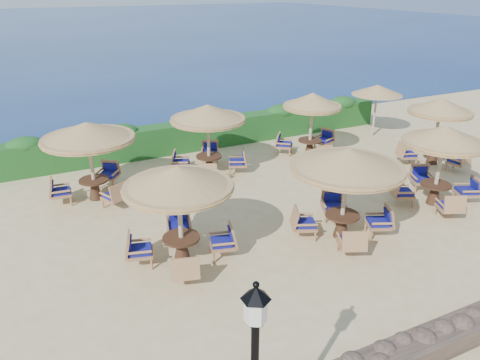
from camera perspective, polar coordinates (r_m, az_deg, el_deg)
ground at (r=14.67m, az=5.93°, el=-4.33°), size 120.00×120.00×0.00m
sea at (r=81.54m, az=-22.06°, el=16.86°), size 160.00×160.00×0.00m
hedge at (r=20.42m, az=-4.68°, el=5.59°), size 18.00×0.90×1.20m
stone_wall at (r=10.72m, az=24.40°, el=-16.79°), size 15.00×0.65×0.44m
extra_parasol at (r=22.42m, az=16.40°, el=10.48°), size 2.30×2.30×2.41m
cafe_set_0 at (r=11.62m, az=-7.46°, el=-2.16°), size 2.89×2.89×2.65m
cafe_set_1 at (r=12.96m, az=12.84°, el=0.61°), size 3.13×3.13×2.65m
cafe_set_2 at (r=15.98m, az=23.36°, el=3.00°), size 2.85×2.85×2.65m
cafe_set_3 at (r=15.72m, az=-17.95°, el=4.26°), size 2.99×2.99×2.65m
cafe_set_4 at (r=17.19m, az=-3.91°, el=6.45°), size 2.84×2.84×2.65m
cafe_set_5 at (r=19.19m, az=8.73°, el=7.95°), size 2.74×2.62×2.65m
cafe_set_6 at (r=19.68m, az=23.06°, el=6.81°), size 2.73×2.65×2.65m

